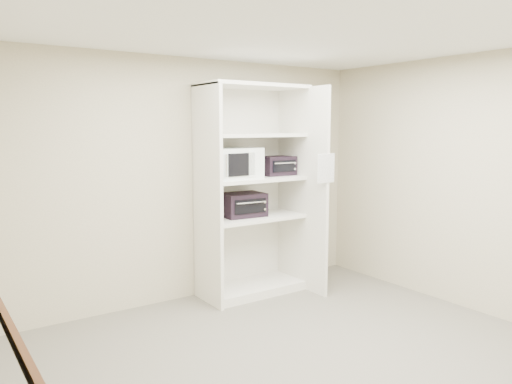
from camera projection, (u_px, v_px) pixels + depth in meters
floor at (305, 361)px, 4.17m from camera, size 4.50×4.00×0.01m
ceiling at (309, 27)px, 3.82m from camera, size 4.50×4.00×0.01m
wall_back at (192, 180)px, 5.63m from camera, size 4.50×0.02×2.70m
wall_right at (471, 184)px, 5.25m from camera, size 0.02×4.00×2.70m
shelving_unit at (256, 197)px, 5.79m from camera, size 1.24×0.92×2.42m
microwave at (232, 163)px, 5.55m from camera, size 0.60×0.47×0.34m
toaster_oven_upper at (277, 166)px, 5.95m from camera, size 0.40×0.30×0.23m
toaster_oven_lower at (242, 205)px, 5.74m from camera, size 0.51×0.40×0.27m
paper_sign at (326, 168)px, 5.51m from camera, size 0.25×0.02×0.32m
chair_rail at (2, 314)px, 2.80m from camera, size 0.04×3.98×0.08m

